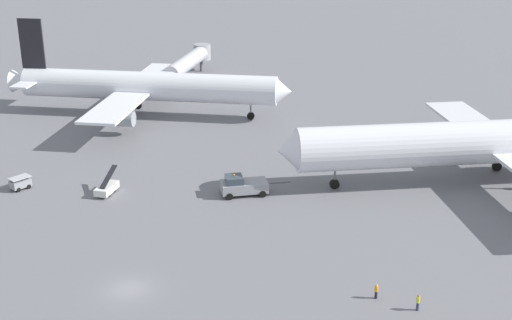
{
  "coord_description": "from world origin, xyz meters",
  "views": [
    {
      "loc": [
        30.7,
        -51.24,
        36.02
      ],
      "look_at": [
        3.78,
        28.35,
        4.0
      ],
      "focal_mm": 47.55,
      "sensor_mm": 36.0,
      "label": 1
    }
  ],
  "objects_px": {
    "gse_belt_loader_portside": "(107,188)",
    "jet_bridge": "(191,60)",
    "pushback_tug": "(243,185)",
    "airliner_being_pushed": "(490,142)",
    "gse_baggage_cart_near_cluster": "(20,183)",
    "ground_crew_ramp_agent_by_cones": "(376,291)",
    "ground_crew_wing_walker_right": "(418,302)",
    "airliner_at_gate_left": "(146,87)"
  },
  "relations": [
    {
      "from": "airliner_being_pushed",
      "to": "gse_baggage_cart_near_cluster",
      "type": "relative_size",
      "value": 17.35
    },
    {
      "from": "gse_belt_loader_portside",
      "to": "jet_bridge",
      "type": "distance_m",
      "value": 62.06
    },
    {
      "from": "pushback_tug",
      "to": "ground_crew_wing_walker_right",
      "type": "xyz_separation_m",
      "value": [
        24.8,
        -20.32,
        -0.39
      ]
    },
    {
      "from": "airliner_at_gate_left",
      "to": "ground_crew_ramp_agent_by_cones",
      "type": "relative_size",
      "value": 33.06
    },
    {
      "from": "gse_baggage_cart_near_cluster",
      "to": "gse_belt_loader_portside",
      "type": "bearing_deg",
      "value": 11.37
    },
    {
      "from": "ground_crew_ramp_agent_by_cones",
      "to": "ground_crew_wing_walker_right",
      "type": "bearing_deg",
      "value": -11.16
    },
    {
      "from": "ground_crew_ramp_agent_by_cones",
      "to": "airliner_being_pushed",
      "type": "bearing_deg",
      "value": 74.63
    },
    {
      "from": "gse_belt_loader_portside",
      "to": "ground_crew_wing_walker_right",
      "type": "bearing_deg",
      "value": -19.44
    },
    {
      "from": "ground_crew_wing_walker_right",
      "to": "ground_crew_ramp_agent_by_cones",
      "type": "xyz_separation_m",
      "value": [
        -4.05,
        0.8,
        -0.07
      ]
    },
    {
      "from": "ground_crew_wing_walker_right",
      "to": "airliner_at_gate_left",
      "type": "bearing_deg",
      "value": 137.75
    },
    {
      "from": "airliner_at_gate_left",
      "to": "airliner_being_pushed",
      "type": "bearing_deg",
      "value": -12.45
    },
    {
      "from": "ground_crew_ramp_agent_by_cones",
      "to": "gse_belt_loader_portside",
      "type": "bearing_deg",
      "value": 159.71
    },
    {
      "from": "airliner_being_pushed",
      "to": "ground_crew_wing_walker_right",
      "type": "relative_size",
      "value": 32.52
    },
    {
      "from": "airliner_being_pushed",
      "to": "pushback_tug",
      "type": "relative_size",
      "value": 6.12
    },
    {
      "from": "pushback_tug",
      "to": "ground_crew_wing_walker_right",
      "type": "relative_size",
      "value": 5.31
    },
    {
      "from": "ground_crew_ramp_agent_by_cones",
      "to": "jet_bridge",
      "type": "distance_m",
      "value": 90.86
    },
    {
      "from": "airliner_at_gate_left",
      "to": "jet_bridge",
      "type": "bearing_deg",
      "value": 96.68
    },
    {
      "from": "airliner_being_pushed",
      "to": "jet_bridge",
      "type": "distance_m",
      "value": 73.44
    },
    {
      "from": "pushback_tug",
      "to": "ground_crew_wing_walker_right",
      "type": "height_order",
      "value": "pushback_tug"
    },
    {
      "from": "airliner_being_pushed",
      "to": "pushback_tug",
      "type": "distance_m",
      "value": 34.08
    },
    {
      "from": "airliner_being_pushed",
      "to": "gse_baggage_cart_near_cluster",
      "type": "distance_m",
      "value": 63.58
    },
    {
      "from": "gse_belt_loader_portside",
      "to": "ground_crew_ramp_agent_by_cones",
      "type": "height_order",
      "value": "gse_belt_loader_portside"
    },
    {
      "from": "gse_belt_loader_portside",
      "to": "jet_bridge",
      "type": "bearing_deg",
      "value": 103.52
    },
    {
      "from": "pushback_tug",
      "to": "jet_bridge",
      "type": "height_order",
      "value": "jet_bridge"
    },
    {
      "from": "airliner_at_gate_left",
      "to": "pushback_tug",
      "type": "height_order",
      "value": "airliner_at_gate_left"
    },
    {
      "from": "gse_baggage_cart_near_cluster",
      "to": "ground_crew_wing_walker_right",
      "type": "height_order",
      "value": "gse_baggage_cart_near_cluster"
    },
    {
      "from": "ground_crew_ramp_agent_by_cones",
      "to": "airliner_at_gate_left",
      "type": "bearing_deg",
      "value": 135.97
    },
    {
      "from": "airliner_at_gate_left",
      "to": "gse_baggage_cart_near_cluster",
      "type": "bearing_deg",
      "value": -90.65
    },
    {
      "from": "ground_crew_wing_walker_right",
      "to": "jet_bridge",
      "type": "distance_m",
      "value": 93.89
    },
    {
      "from": "airliner_being_pushed",
      "to": "ground_crew_wing_walker_right",
      "type": "bearing_deg",
      "value": -98.76
    },
    {
      "from": "airliner_at_gate_left",
      "to": "pushback_tug",
      "type": "distance_m",
      "value": 40.12
    },
    {
      "from": "gse_belt_loader_portside",
      "to": "ground_crew_ramp_agent_by_cones",
      "type": "bearing_deg",
      "value": -20.29
    },
    {
      "from": "ground_crew_ramp_agent_by_cones",
      "to": "jet_bridge",
      "type": "bearing_deg",
      "value": 125.17
    },
    {
      "from": "gse_baggage_cart_near_cluster",
      "to": "ground_crew_ramp_agent_by_cones",
      "type": "relative_size",
      "value": 2.01
    },
    {
      "from": "airliner_being_pushed",
      "to": "pushback_tug",
      "type": "bearing_deg",
      "value": -153.53
    },
    {
      "from": "gse_baggage_cart_near_cluster",
      "to": "jet_bridge",
      "type": "relative_size",
      "value": 0.13
    },
    {
      "from": "gse_belt_loader_portside",
      "to": "jet_bridge",
      "type": "relative_size",
      "value": 0.21
    },
    {
      "from": "ground_crew_ramp_agent_by_cones",
      "to": "pushback_tug",
      "type": "bearing_deg",
      "value": 136.75
    },
    {
      "from": "airliner_being_pushed",
      "to": "pushback_tug",
      "type": "height_order",
      "value": "airliner_being_pushed"
    },
    {
      "from": "gse_belt_loader_portside",
      "to": "ground_crew_wing_walker_right",
      "type": "height_order",
      "value": "gse_belt_loader_portside"
    },
    {
      "from": "pushback_tug",
      "to": "gse_baggage_cart_near_cluster",
      "type": "relative_size",
      "value": 2.83
    },
    {
      "from": "ground_crew_wing_walker_right",
      "to": "ground_crew_ramp_agent_by_cones",
      "type": "bearing_deg",
      "value": 168.84
    }
  ]
}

